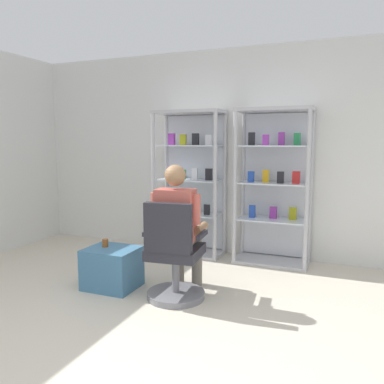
# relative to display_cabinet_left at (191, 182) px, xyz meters

# --- Properties ---
(ground_plane) EXTENTS (7.20, 7.20, 0.00)m
(ground_plane) POSITION_rel_display_cabinet_left_xyz_m (0.55, -2.76, -0.97)
(ground_plane) COLOR beige
(back_wall) EXTENTS (6.00, 0.10, 2.70)m
(back_wall) POSITION_rel_display_cabinet_left_xyz_m (0.55, 0.24, 0.38)
(back_wall) COLOR silver
(back_wall) RESTS_ON ground
(display_cabinet_left) EXTENTS (0.90, 0.45, 1.90)m
(display_cabinet_left) POSITION_rel_display_cabinet_left_xyz_m (0.00, 0.00, 0.00)
(display_cabinet_left) COLOR #B7B7BC
(display_cabinet_left) RESTS_ON ground
(display_cabinet_right) EXTENTS (0.90, 0.45, 1.90)m
(display_cabinet_right) POSITION_rel_display_cabinet_left_xyz_m (1.10, 0.00, -0.00)
(display_cabinet_right) COLOR #B7B7BC
(display_cabinet_right) RESTS_ON ground
(office_chair) EXTENTS (0.59, 0.56, 0.96)m
(office_chair) POSITION_rel_display_cabinet_left_xyz_m (0.46, -1.57, -0.57)
(office_chair) COLOR slate
(office_chair) RESTS_ON ground
(seated_shopkeeper) EXTENTS (0.52, 0.59, 1.29)m
(seated_shopkeeper) POSITION_rel_display_cabinet_left_xyz_m (0.44, -1.40, -0.25)
(seated_shopkeeper) COLOR slate
(seated_shopkeeper) RESTS_ON ground
(storage_crate) EXTENTS (0.52, 0.44, 0.42)m
(storage_crate) POSITION_rel_display_cabinet_left_xyz_m (-0.27, -1.51, -0.76)
(storage_crate) COLOR teal
(storage_crate) RESTS_ON ground
(tea_glass) EXTENTS (0.06, 0.06, 0.08)m
(tea_glass) POSITION_rel_display_cabinet_left_xyz_m (-0.36, -1.48, -0.51)
(tea_glass) COLOR brown
(tea_glass) RESTS_ON storage_crate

